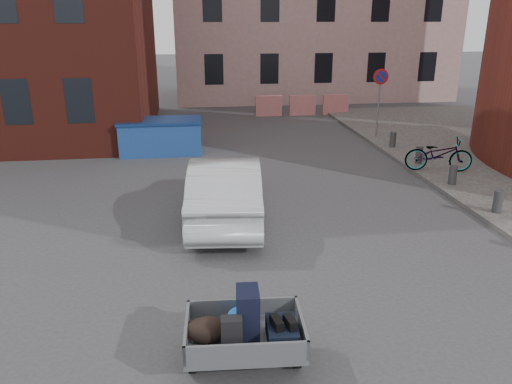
{
  "coord_description": "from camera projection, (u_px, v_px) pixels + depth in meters",
  "views": [
    {
      "loc": [
        -1.33,
        -9.3,
        4.63
      ],
      "look_at": [
        -0.02,
        0.68,
        1.1
      ],
      "focal_mm": 35.0,
      "sensor_mm": 36.0,
      "label": 1
    }
  ],
  "objects": [
    {
      "name": "trailer",
      "position": [
        244.0,
        331.0,
        6.78
      ],
      "size": [
        1.66,
        1.84,
        1.2
      ],
      "rotation": [
        0.0,
        0.0,
        -0.06
      ],
      "color": "black",
      "rests_on": "ground"
    },
    {
      "name": "dumpster",
      "position": [
        161.0,
        136.0,
        17.82
      ],
      "size": [
        2.94,
        1.55,
        1.22
      ],
      "rotation": [
        0.0,
        0.0,
        0.01
      ],
      "color": "navy",
      "rests_on": "ground"
    },
    {
      "name": "bicycle",
      "position": [
        439.0,
        154.0,
        15.35
      ],
      "size": [
        2.12,
        1.16,
        1.06
      ],
      "primitive_type": "imported",
      "rotation": [
        0.0,
        0.0,
        1.33
      ],
      "color": "black",
      "rests_on": "sidewalk"
    },
    {
      "name": "ground",
      "position": [
        261.0,
        252.0,
        10.4
      ],
      "size": [
        120.0,
        120.0,
        0.0
      ],
      "primitive_type": "plane",
      "color": "#38383A",
      "rests_on": "ground"
    },
    {
      "name": "no_parking_sign",
      "position": [
        380.0,
        89.0,
        19.34
      ],
      "size": [
        0.6,
        0.09,
        2.65
      ],
      "color": "gray",
      "rests_on": "sidewalk"
    },
    {
      "name": "silver_car",
      "position": [
        225.0,
        188.0,
        11.93
      ],
      "size": [
        2.01,
        4.77,
        1.53
      ],
      "primitive_type": "imported",
      "rotation": [
        0.0,
        0.0,
        3.06
      ],
      "color": "#BABDC2",
      "rests_on": "ground"
    },
    {
      "name": "barriers",
      "position": [
        302.0,
        105.0,
        24.78
      ],
      "size": [
        4.7,
        0.18,
        1.0
      ],
      "color": "red",
      "rests_on": "ground"
    },
    {
      "name": "bollards",
      "position": [
        453.0,
        175.0,
        14.19
      ],
      "size": [
        0.22,
        9.02,
        0.55
      ],
      "color": "#3A3A3D",
      "rests_on": "sidewalk"
    }
  ]
}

